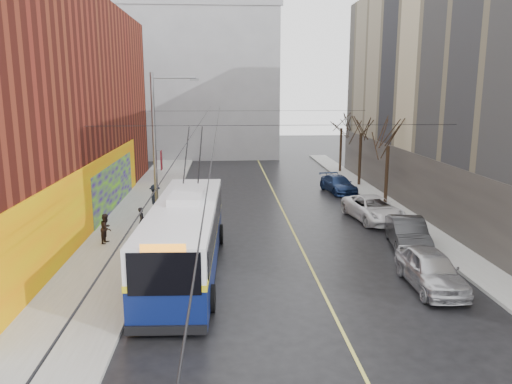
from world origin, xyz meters
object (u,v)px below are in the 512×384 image
trolleybus (185,236)px  pedestrian_c (155,199)px  streetlight_pole (157,149)px  parked_car_b (408,233)px  parked_car_d (338,184)px  tree_mid (361,124)px  pedestrian_a (142,221)px  tree_near (389,135)px  following_car (197,196)px  parked_car_a (431,269)px  tree_far (342,120)px  parked_car_c (373,209)px  pedestrian_b (106,228)px

trolleybus → pedestrian_c: bearing=106.6°
streetlight_pole → parked_car_b: streetlight_pole is taller
parked_car_d → tree_mid: bearing=37.3°
streetlight_pole → pedestrian_a: (-0.93, -0.74, -3.93)m
parked_car_b → pedestrian_c: size_ratio=2.47×
parked_car_b → tree_near: bearing=87.8°
following_car → pedestrian_c: bearing=-144.1°
tree_mid → following_car: (-13.37, -6.44, -4.56)m
streetlight_pole → pedestrian_a: bearing=-141.3°
trolleybus → parked_car_a: trolleybus is taller
trolleybus → pedestrian_c: size_ratio=6.73×
parked_car_b → following_car: 15.34m
tree_far → parked_car_c: tree_far is taller
trolleybus → parked_car_c: size_ratio=2.40×
pedestrian_b → following_car: bearing=-16.2°
pedestrian_a → streetlight_pole: bearing=-59.0°
parked_car_a → pedestrian_a: pedestrian_a is taller
tree_near → tree_far: tree_far is taller
parked_car_b → streetlight_pole: bearing=173.5°
pedestrian_b → pedestrian_c: (1.74, 6.22, 0.17)m
tree_far → parked_car_c: size_ratio=1.22×
parked_car_a → following_car: parked_car_a is taller
parked_car_c → pedestrian_a: bearing=-177.6°
parked_car_b → parked_car_d: 14.21m
pedestrian_c → pedestrian_b: bearing=145.8°
tree_far → parked_car_c: 18.81m
streetlight_pole → trolleybus: streetlight_pole is taller
tree_mid → pedestrian_b: (-17.67, -15.29, -4.32)m
tree_far → pedestrian_c: tree_far is taller
tree_mid → pedestrian_b: bearing=-139.1°
streetlight_pole → tree_near: bearing=21.6°
following_car → pedestrian_b: (-4.30, -8.85, 0.24)m
tree_far → parked_car_a: size_ratio=1.41×
pedestrian_b → tree_mid: bearing=-39.4°
tree_far → parked_car_a: 29.41m
tree_mid → parked_car_c: tree_mid is taller
parked_car_c → following_car: 12.19m
trolleybus → tree_near: bearing=45.2°
streetlight_pole → tree_near: size_ratio=1.41×
parked_car_c → pedestrian_a: size_ratio=3.53×
streetlight_pole → pedestrian_b: streetlight_pole is taller
tree_far → parked_car_d: 10.79m
parked_car_a → parked_car_d: 19.41m
tree_far → pedestrian_b: size_ratio=4.17×
parked_car_d → following_car: (-10.99, -3.91, 0.03)m
tree_near → parked_car_c: tree_near is taller
tree_mid → parked_car_c: 12.23m
parked_car_b → pedestrian_b: 15.74m
parked_car_a → parked_car_c: size_ratio=0.86×
tree_far → parked_car_d: tree_far is taller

